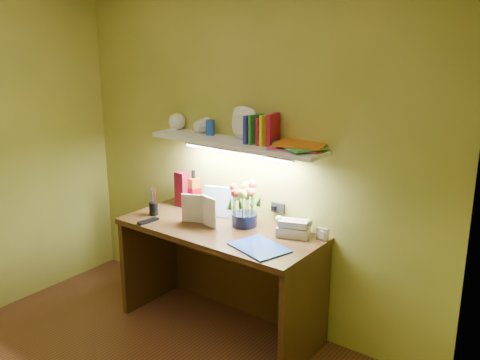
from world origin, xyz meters
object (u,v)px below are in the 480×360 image
desk_clock (323,234)px  whisky_bottle (194,188)px  desk (220,279)px  telephone (294,226)px  flower_bouquet (244,204)px

desk_clock → whisky_bottle: whisky_bottle is taller
desk → telephone: size_ratio=6.88×
telephone → whisky_bottle: bearing=156.4°
desk → desk_clock: bearing=19.8°
desk_clock → whisky_bottle: bearing=179.8°
flower_bouquet → telephone: size_ratio=1.50×
desk → telephone: bearing=21.5°
telephone → whisky_bottle: size_ratio=0.74×
flower_bouquet → whisky_bottle: bearing=168.6°
flower_bouquet → whisky_bottle: flower_bouquet is taller
flower_bouquet → telephone: flower_bouquet is taller
flower_bouquet → whisky_bottle: size_ratio=1.11×
desk → telephone: telephone is taller
telephone → desk_clock: 0.19m
flower_bouquet → telephone: (0.36, 0.05, -0.09)m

